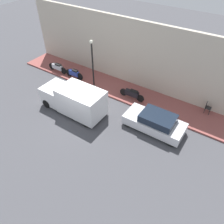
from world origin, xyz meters
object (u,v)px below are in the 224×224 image
motorcycle_blue (74,73)px  streetlamp (92,60)px  delivery_van (73,99)px  cafe_chair (207,107)px  parked_car (155,122)px  scooter_silver (58,67)px  motorcycle_black (132,94)px

motorcycle_blue → streetlamp: streetlamp is taller
delivery_van → streetlamp: size_ratio=1.22×
streetlamp → cafe_chair: bearing=-78.3°
parked_car → motorcycle_blue: bearing=78.2°
delivery_van → streetlamp: 3.61m
delivery_van → cafe_chair: bearing=-58.5°
scooter_silver → motorcycle_blue: bearing=-89.5°
streetlamp → cafe_chair: (1.84, -8.85, -1.99)m
parked_car → delivery_van: size_ratio=0.81×
parked_car → streetlamp: (1.70, 6.39, 1.99)m
parked_car → motorcycle_blue: parked_car is taller
delivery_van → motorcycle_blue: size_ratio=2.64×
delivery_van → parked_car: bearing=-75.4°
cafe_chair → motorcycle_black: bearing=106.0°
delivery_van → motorcycle_black: delivery_van is taller
scooter_silver → streetlamp: bearing=-91.3°
parked_car → motorcycle_black: (2.00, 2.89, -0.06)m
scooter_silver → motorcycle_black: scooter_silver is taller
motorcycle_black → streetlamp: 4.07m
motorcycle_blue → cafe_chair: size_ratio=2.13×
delivery_van → motorcycle_black: (3.50, -2.87, -0.49)m
streetlamp → motorcycle_black: bearing=-85.0°
scooter_silver → streetlamp: size_ratio=0.52×
motorcycle_black → parked_car: bearing=-124.7°
motorcycle_blue → motorcycle_black: bearing=-88.1°
parked_car → streetlamp: 6.91m
motorcycle_black → cafe_chair: (1.53, -5.35, 0.07)m
scooter_silver → motorcycle_blue: (0.02, -2.02, 0.00)m
cafe_chair → delivery_van: bearing=121.5°
delivery_van → motorcycle_black: size_ratio=2.33×
delivery_van → scooter_silver: bearing=56.1°
scooter_silver → motorcycle_black: bearing=-88.4°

